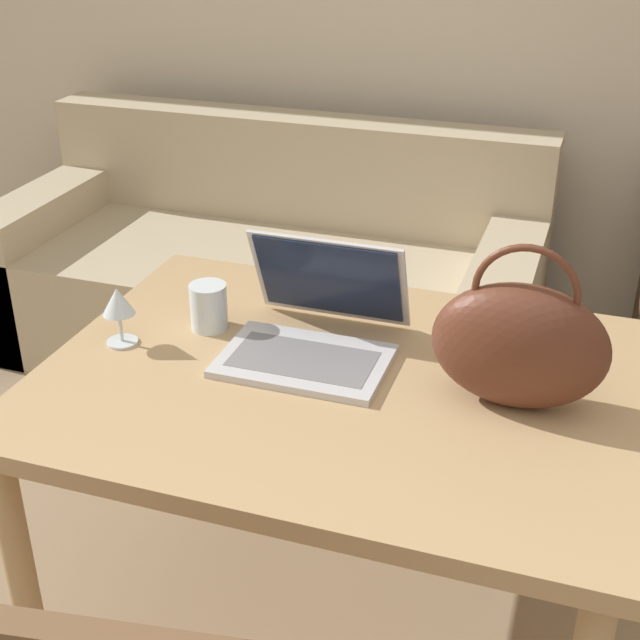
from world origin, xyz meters
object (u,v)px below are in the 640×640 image
(laptop, at_px, (316,321))
(handbag, at_px, (520,344))
(drinking_glass, at_px, (209,307))
(wine_glass, at_px, (118,305))
(couch, at_px, (270,278))

(laptop, distance_m, handbag, 0.45)
(drinking_glass, bearing_deg, wine_glass, -139.70)
(couch, distance_m, laptop, 1.46)
(wine_glass, bearing_deg, drinking_glass, 40.30)
(couch, distance_m, drinking_glass, 1.36)
(couch, xyz_separation_m, handbag, (1.04, -1.31, 0.59))
(laptop, height_order, drinking_glass, laptop)
(couch, height_order, drinking_glass, drinking_glass)
(drinking_glass, bearing_deg, handbag, -8.25)
(couch, relative_size, handbag, 5.89)
(wine_glass, bearing_deg, laptop, 16.44)
(couch, height_order, handbag, handbag)
(laptop, xyz_separation_m, drinking_glass, (-0.25, 0.01, -0.01))
(laptop, relative_size, handbag, 1.04)
(handbag, bearing_deg, couch, 128.29)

